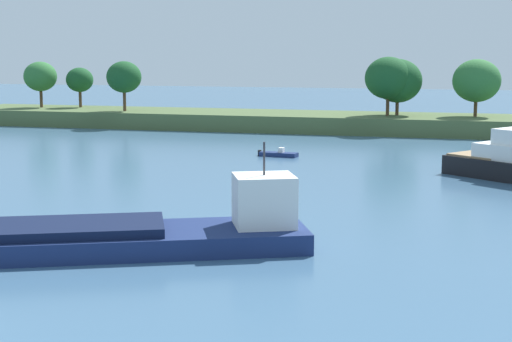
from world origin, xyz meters
The scene contains 2 objects.
treeline_island centered at (-7.37, 80.11, 2.71)m, with size 83.14×12.45×9.83m.
small_motorboat centered at (1.50, 52.97, 0.25)m, with size 4.20×1.71×0.92m.
Camera 1 is at (19.73, -22.58, 10.53)m, focal length 54.50 mm.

